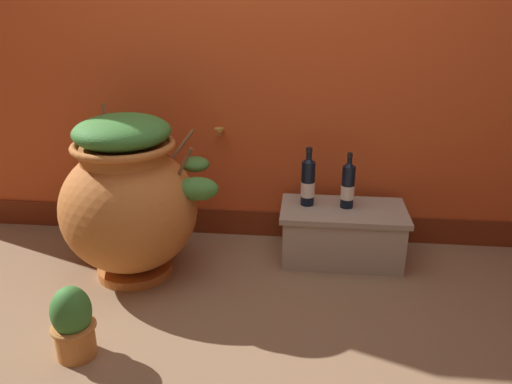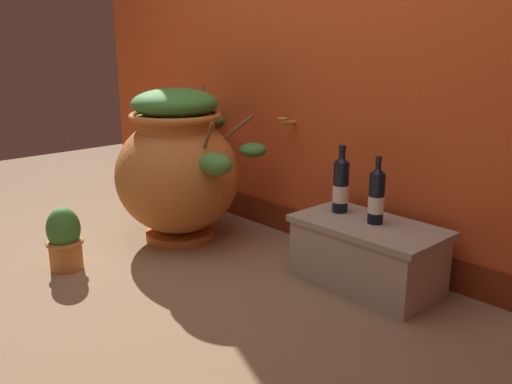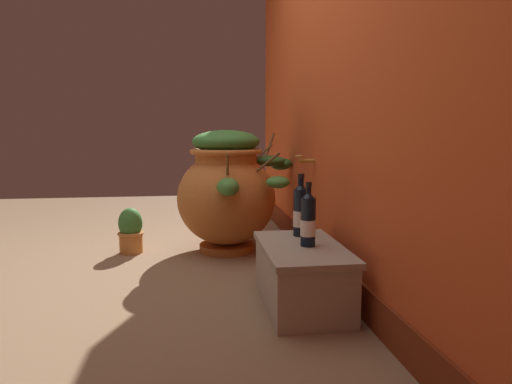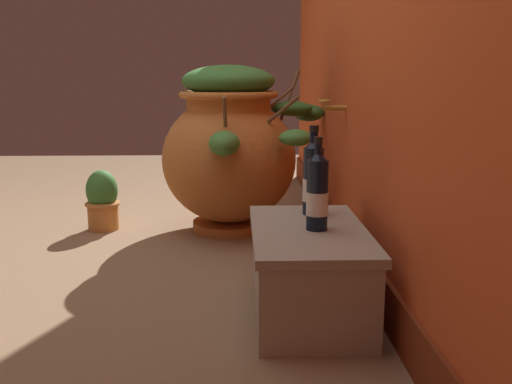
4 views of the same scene
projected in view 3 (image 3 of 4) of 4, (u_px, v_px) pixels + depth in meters
The scene contains 7 objects.
ground_plane at pixel (138, 280), 2.66m from camera, with size 7.00×7.00×0.00m, color #896B4C.
back_wall at pixel (343, 56), 2.65m from camera, with size 4.40×0.33×2.60m.
terracotta_urn at pixel (228, 191), 3.28m from camera, with size 0.87×0.89×0.87m.
stone_ledge at pixel (302, 273), 2.26m from camera, with size 0.69×0.39×0.31m.
wine_bottle_left at pixel (301, 210), 2.42m from camera, with size 0.08×0.08×0.33m.
wine_bottle_middle at pixel (308, 219), 2.21m from camera, with size 0.07×0.07×0.31m.
potted_shrub at pixel (131, 231), 3.24m from camera, with size 0.18×0.18×0.32m.
Camera 3 is at (2.64, 0.32, 0.86)m, focal length 32.25 mm.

